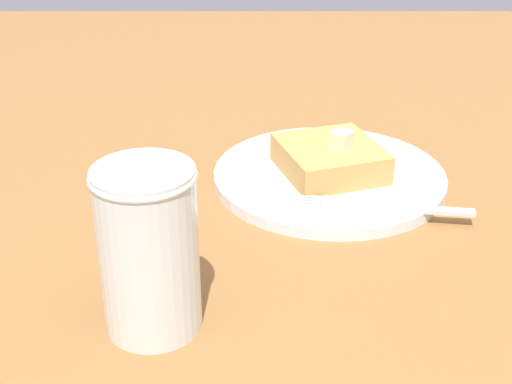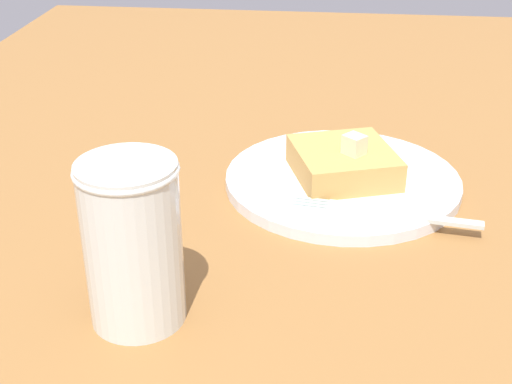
% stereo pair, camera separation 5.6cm
% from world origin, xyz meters
% --- Properties ---
extents(table_surface, '(1.27, 1.27, 0.03)m').
position_xyz_m(table_surface, '(0.00, 0.00, 0.01)').
color(table_surface, olive).
rests_on(table_surface, ground).
extents(plate, '(0.22, 0.22, 0.01)m').
position_xyz_m(plate, '(-0.04, 0.11, 0.03)').
color(plate, white).
rests_on(plate, table_surface).
extents(toast_slice_center, '(0.11, 0.11, 0.03)m').
position_xyz_m(toast_slice_center, '(-0.04, 0.11, 0.05)').
color(toast_slice_center, tan).
rests_on(toast_slice_center, plate).
extents(butter_pat_primary, '(0.02, 0.02, 0.02)m').
position_xyz_m(butter_pat_primary, '(-0.05, 0.10, 0.07)').
color(butter_pat_primary, beige).
rests_on(butter_pat_primary, toast_slice_center).
extents(fork, '(0.04, 0.16, 0.00)m').
position_xyz_m(fork, '(-0.11, 0.09, 0.04)').
color(fork, silver).
rests_on(fork, plate).
extents(syrup_jar, '(0.07, 0.07, 0.12)m').
position_xyz_m(syrup_jar, '(-0.25, 0.25, 0.08)').
color(syrup_jar, '#421B05').
rests_on(syrup_jar, table_surface).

